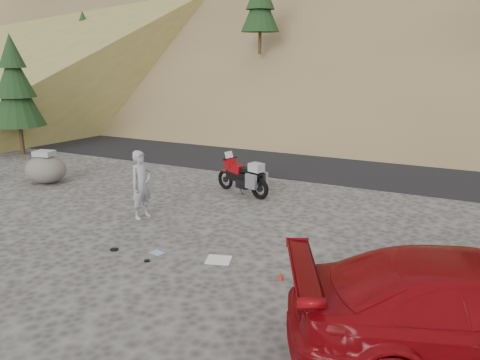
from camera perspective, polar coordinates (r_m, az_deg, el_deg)
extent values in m
plane|color=#3D3A38|center=(11.91, -7.54, -5.63)|extent=(140.00, 140.00, 0.00)
cube|color=black|center=(19.72, 7.05, 2.69)|extent=(120.00, 7.00, 0.05)
cube|color=brown|center=(39.64, 21.16, 19.61)|extent=(110.00, 51.90, 46.72)
cube|color=olive|center=(46.63, -25.42, 10.94)|extent=(45.29, 46.00, 24.26)
cylinder|color=#382514|center=(25.40, 2.44, 16.64)|extent=(0.17, 0.17, 1.40)
cone|color=black|center=(25.49, 2.48, 20.11)|extent=(2.00, 2.00, 2.25)
cylinder|color=#382514|center=(35.01, -18.21, 13.31)|extent=(0.15, 0.15, 1.26)
cone|color=black|center=(35.01, -18.40, 15.57)|extent=(1.80, 1.80, 2.03)
cone|color=black|center=(35.03, -18.51, 16.82)|extent=(1.35, 1.35, 1.58)
cone|color=black|center=(35.08, -18.62, 18.07)|extent=(0.90, 0.90, 1.13)
cylinder|color=#382514|center=(22.32, -25.12, 4.83)|extent=(0.18, 0.18, 1.54)
cone|color=black|center=(22.12, -25.61, 9.16)|extent=(2.20, 2.20, 2.47)
cone|color=black|center=(22.07, -25.89, 11.57)|extent=(1.65, 1.65, 1.93)
cone|color=black|center=(22.06, -26.17, 13.99)|extent=(1.10, 1.10, 1.39)
torus|color=black|center=(14.95, -1.79, 0.07)|extent=(0.64, 0.31, 0.63)
cylinder|color=black|center=(14.95, -1.79, 0.07)|extent=(0.20, 0.12, 0.19)
torus|color=black|center=(13.95, 2.41, -1.04)|extent=(0.68, 0.34, 0.67)
cylinder|color=black|center=(13.95, 2.41, -1.04)|extent=(0.22, 0.14, 0.21)
cylinder|color=black|center=(14.81, -1.59, 1.34)|extent=(0.36, 0.17, 0.78)
cylinder|color=black|center=(14.63, -1.24, 2.63)|extent=(0.23, 0.58, 0.04)
cube|color=black|center=(14.40, 0.17, 0.36)|extent=(1.16, 0.58, 0.29)
cube|color=black|center=(14.39, 0.44, -0.45)|extent=(0.50, 0.41, 0.27)
cube|color=maroon|center=(14.49, -0.45, 1.43)|extent=(0.57, 0.43, 0.30)
cube|color=maroon|center=(14.65, -1.16, 2.03)|extent=(0.38, 0.40, 0.34)
cube|color=silver|center=(14.64, -1.35, 3.02)|extent=(0.20, 0.31, 0.24)
cube|color=black|center=(14.17, 0.86, 1.20)|extent=(0.57, 0.37, 0.11)
cube|color=black|center=(13.94, 1.94, 0.79)|extent=(0.37, 0.27, 0.10)
cube|color=silver|center=(13.79, 1.34, -0.19)|extent=(0.40, 0.23, 0.43)
cube|color=silver|center=(14.14, 2.73, 0.19)|extent=(0.40, 0.23, 0.43)
cube|color=#9B9BA0|center=(13.88, 2.00, 1.54)|extent=(0.49, 0.44, 0.25)
cube|color=maroon|center=(14.88, -1.80, 1.14)|extent=(0.31, 0.20, 0.04)
cylinder|color=black|center=(14.28, 0.10, -1.25)|extent=(0.09, 0.20, 0.35)
cylinder|color=silver|center=(13.96, 1.47, -0.73)|extent=(0.44, 0.22, 0.12)
imported|color=#9B9BA0|center=(12.70, -11.71, -4.49)|extent=(0.54, 0.72, 1.81)
ellipsoid|color=#5D5950|center=(16.95, -22.59, 1.21)|extent=(1.43, 1.22, 0.92)
cube|color=#9B9BA0|center=(16.84, -22.77, 3.03)|extent=(0.74, 0.62, 0.18)
cube|color=white|center=(9.97, -2.62, -9.69)|extent=(0.62, 0.59, 0.02)
cone|color=#AE1E0B|center=(9.17, 5.01, -11.58)|extent=(0.14, 0.14, 0.16)
cube|color=black|center=(10.78, -15.08, -8.18)|extent=(0.18, 0.15, 0.04)
cube|color=black|center=(10.08, -11.28, -9.64)|extent=(0.14, 0.13, 0.04)
cube|color=#85A4CE|center=(10.45, -10.03, -8.72)|extent=(0.32, 0.26, 0.01)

